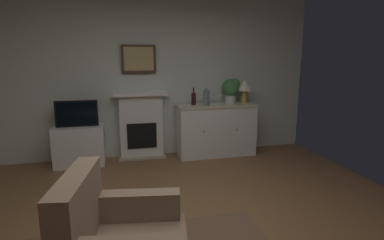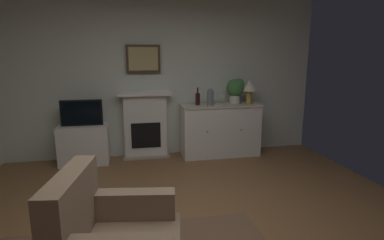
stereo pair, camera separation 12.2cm
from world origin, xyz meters
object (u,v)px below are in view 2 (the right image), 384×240
object	(u,v)px
potted_plant_small	(236,89)
sideboard_cabinet	(220,130)
wine_bottle	(198,99)
fireplace_unit	(145,125)
table_lamp	(249,87)
tv_set	(82,113)
tv_cabinet	(84,144)
wine_glass_left	(217,97)
framed_picture	(143,59)
vase_decorative	(210,97)
wine_glass_center	(224,97)

from	to	relation	value
potted_plant_small	sideboard_cabinet	bearing A→B (deg)	-170.51
wine_bottle	fireplace_unit	bearing A→B (deg)	169.98
table_lamp	tv_set	xyz separation A→B (m)	(-2.73, -0.01, -0.34)
tv_cabinet	potted_plant_small	xyz separation A→B (m)	(2.50, 0.03, 0.83)
table_lamp	wine_glass_left	size ratio (longest dim) A/B	2.42
table_lamp	tv_cabinet	world-z (taller)	table_lamp
framed_picture	wine_bottle	world-z (taller)	framed_picture
wine_bottle	vase_decorative	distance (m)	0.21
vase_decorative	tv_set	bearing A→B (deg)	178.82
wine_bottle	wine_glass_center	size ratio (longest dim) A/B	1.76
fireplace_unit	tv_set	bearing A→B (deg)	-169.23
sideboard_cabinet	wine_bottle	distance (m)	0.67
wine_glass_center	tv_set	distance (m)	2.28
wine_bottle	wine_glass_center	distance (m)	0.44
wine_bottle	framed_picture	bearing A→B (deg)	167.09
sideboard_cabinet	wine_glass_center	world-z (taller)	wine_glass_center
sideboard_cabinet	table_lamp	world-z (taller)	table_lamp
sideboard_cabinet	table_lamp	distance (m)	0.87
wine_glass_center	tv_cabinet	size ratio (longest dim) A/B	0.22
table_lamp	potted_plant_small	distance (m)	0.23
wine_glass_center	fireplace_unit	bearing A→B (deg)	171.17
fireplace_unit	wine_glass_left	xyz separation A→B (m)	(1.19, -0.17, 0.46)
sideboard_cabinet	tv_cabinet	size ratio (longest dim) A/B	1.78
table_lamp	vase_decorative	bearing A→B (deg)	-175.88
wine_bottle	vase_decorative	size ratio (longest dim) A/B	1.03
sideboard_cabinet	tv_set	distance (m)	2.26
wine_glass_left	potted_plant_small	bearing A→B (deg)	6.67
framed_picture	sideboard_cabinet	distance (m)	1.75
table_lamp	vase_decorative	distance (m)	0.71
fireplace_unit	sideboard_cabinet	bearing A→B (deg)	-8.04
wine_glass_center	vase_decorative	bearing A→B (deg)	-173.98
fireplace_unit	table_lamp	distance (m)	1.86
vase_decorative	wine_glass_center	bearing A→B (deg)	6.02
fireplace_unit	table_lamp	bearing A→B (deg)	-5.78
table_lamp	tv_cabinet	bearing A→B (deg)	179.68
tv_cabinet	table_lamp	bearing A→B (deg)	-0.32
wine_bottle	wine_glass_left	bearing A→B (deg)	-3.33
potted_plant_small	wine_bottle	bearing A→B (deg)	-178.25
framed_picture	tv_cabinet	world-z (taller)	framed_picture
wine_bottle	vase_decorative	world-z (taller)	wine_bottle
framed_picture	sideboard_cabinet	bearing A→B (deg)	-10.06
sideboard_cabinet	tv_set	bearing A→B (deg)	-179.79
wine_glass_left	vase_decorative	distance (m)	0.14
sideboard_cabinet	tv_set	xyz separation A→B (m)	(-2.23, -0.01, 0.38)
sideboard_cabinet	tv_cabinet	xyz separation A→B (m)	(-2.23, 0.02, -0.13)
sideboard_cabinet	wine_glass_center	xyz separation A→B (m)	(0.04, -0.02, 0.56)
potted_plant_small	wine_glass_center	bearing A→B (deg)	-162.84
vase_decorative	tv_set	distance (m)	2.04
vase_decorative	fireplace_unit	bearing A→B (deg)	167.88
tv_cabinet	tv_set	bearing A→B (deg)	-90.00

